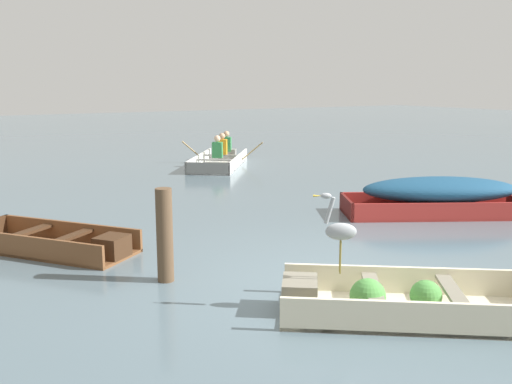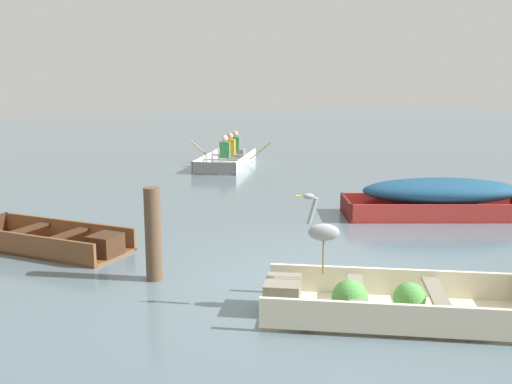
{
  "view_description": "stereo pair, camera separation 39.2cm",
  "coord_description": "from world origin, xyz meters",
  "px_view_note": "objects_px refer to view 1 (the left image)",
  "views": [
    {
      "loc": [
        -4.19,
        -5.05,
        2.34
      ],
      "look_at": [
        1.06,
        3.88,
        0.35
      ],
      "focal_mm": 40.0,
      "sensor_mm": 36.0,
      "label": 1
    },
    {
      "loc": [
        -3.85,
        -5.24,
        2.34
      ],
      "look_at": [
        1.06,
        3.88,
        0.35
      ],
      "focal_mm": 40.0,
      "sensor_mm": 36.0,
      "label": 2
    }
  ],
  "objects_px": {
    "skiff_red_near_moored": "(441,194)",
    "rowboat_white_with_crew": "(220,158)",
    "dinghy_cream_foreground": "(398,302)",
    "heron_on_dinghy": "(340,229)",
    "mooring_post": "(165,235)",
    "skiff_wooden_brown_mid_moored": "(56,244)"
  },
  "relations": [
    {
      "from": "skiff_red_near_moored",
      "to": "rowboat_white_with_crew",
      "type": "distance_m",
      "value": 7.65
    },
    {
      "from": "skiff_wooden_brown_mid_moored",
      "to": "mooring_post",
      "type": "height_order",
      "value": "mooring_post"
    },
    {
      "from": "skiff_wooden_brown_mid_moored",
      "to": "mooring_post",
      "type": "xyz_separation_m",
      "value": [
        0.88,
        -1.91,
        0.45
      ]
    },
    {
      "from": "rowboat_white_with_crew",
      "to": "dinghy_cream_foreground",
      "type": "bearing_deg",
      "value": -107.47
    },
    {
      "from": "heron_on_dinghy",
      "to": "mooring_post",
      "type": "bearing_deg",
      "value": 125.0
    },
    {
      "from": "dinghy_cream_foreground",
      "to": "heron_on_dinghy",
      "type": "distance_m",
      "value": 0.95
    },
    {
      "from": "dinghy_cream_foreground",
      "to": "mooring_post",
      "type": "distance_m",
      "value": 2.76
    },
    {
      "from": "dinghy_cream_foreground",
      "to": "skiff_wooden_brown_mid_moored",
      "type": "distance_m",
      "value": 4.8
    },
    {
      "from": "skiff_red_near_moored",
      "to": "rowboat_white_with_crew",
      "type": "xyz_separation_m",
      "value": [
        -0.57,
        7.63,
        -0.19
      ]
    },
    {
      "from": "skiff_wooden_brown_mid_moored",
      "to": "mooring_post",
      "type": "bearing_deg",
      "value": -65.23
    },
    {
      "from": "dinghy_cream_foreground",
      "to": "mooring_post",
      "type": "relative_size",
      "value": 2.47
    },
    {
      "from": "skiff_red_near_moored",
      "to": "mooring_post",
      "type": "distance_m",
      "value": 5.63
    },
    {
      "from": "dinghy_cream_foreground",
      "to": "skiff_red_near_moored",
      "type": "distance_m",
      "value": 4.89
    },
    {
      "from": "heron_on_dinghy",
      "to": "mooring_post",
      "type": "height_order",
      "value": "heron_on_dinghy"
    },
    {
      "from": "dinghy_cream_foreground",
      "to": "heron_on_dinghy",
      "type": "bearing_deg",
      "value": 137.42
    },
    {
      "from": "skiff_red_near_moored",
      "to": "mooring_post",
      "type": "relative_size",
      "value": 3.1
    },
    {
      "from": "dinghy_cream_foreground",
      "to": "mooring_post",
      "type": "bearing_deg",
      "value": 127.77
    },
    {
      "from": "dinghy_cream_foreground",
      "to": "skiff_wooden_brown_mid_moored",
      "type": "relative_size",
      "value": 1.11
    },
    {
      "from": "heron_on_dinghy",
      "to": "skiff_wooden_brown_mid_moored",
      "type": "bearing_deg",
      "value": 119.92
    },
    {
      "from": "skiff_red_near_moored",
      "to": "skiff_wooden_brown_mid_moored",
      "type": "distance_m",
      "value": 6.55
    },
    {
      "from": "dinghy_cream_foreground",
      "to": "heron_on_dinghy",
      "type": "xyz_separation_m",
      "value": [
        -0.45,
        0.41,
        0.73
      ]
    },
    {
      "from": "skiff_red_near_moored",
      "to": "heron_on_dinghy",
      "type": "relative_size",
      "value": 4.18
    }
  ]
}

